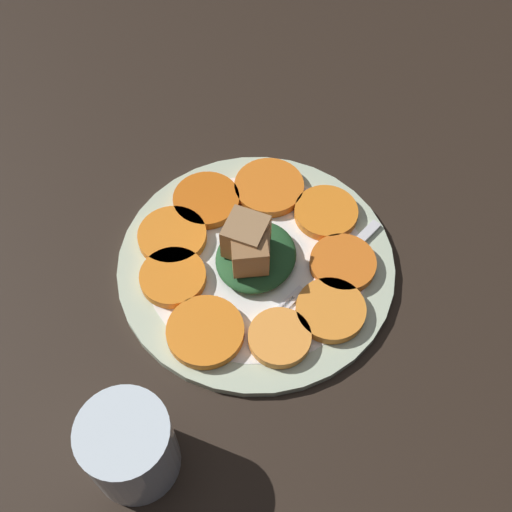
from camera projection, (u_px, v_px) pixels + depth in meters
table_slab at (256, 271)px, 72.12cm from camera, size 120.00×120.00×2.00cm
plate at (256, 264)px, 70.84cm from camera, size 30.48×30.48×1.05cm
carrot_slice_0 at (280, 338)px, 64.72cm from camera, size 6.43×6.43×1.11cm
carrot_slice_1 at (331, 310)px, 66.41cm from camera, size 7.30×7.30×1.11cm
carrot_slice_2 at (343, 263)px, 69.51cm from camera, size 7.22×7.22×1.11cm
carrot_slice_3 at (326, 213)px, 73.24cm from camera, size 7.27×7.27×1.11cm
carrot_slice_4 at (269, 187)px, 75.25cm from camera, size 8.19×8.19×1.11cm
carrot_slice_5 at (206, 200)px, 74.22cm from camera, size 7.71×7.71×1.11cm
carrot_slice_6 at (172, 236)px, 71.47cm from camera, size 7.68×7.68×1.11cm
carrot_slice_7 at (173, 277)px, 68.57cm from camera, size 7.14×7.14×1.11cm
carrot_slice_8 at (205, 332)px, 65.07cm from camera, size 7.96×7.96×1.11cm
center_pile at (252, 251)px, 68.20cm from camera, size 9.55×8.59×6.01cm
fork at (322, 277)px, 68.98cm from camera, size 18.44×6.62×0.40cm
water_glass at (126, 445)px, 55.94cm from camera, size 8.06×8.06×9.06cm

